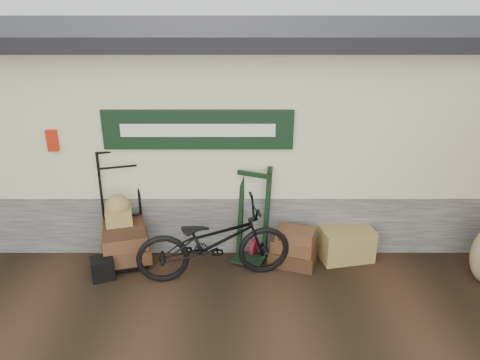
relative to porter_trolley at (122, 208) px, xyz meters
name	(u,v)px	position (x,y,z in m)	size (l,w,h in m)	color
ground	(220,292)	(1.41, -0.83, -0.83)	(80.00, 80.00, 0.00)	black
station_building	(224,119)	(1.41, 1.91, 0.78)	(14.40, 4.10, 3.20)	#4C4C47
porter_trolley	(122,208)	(0.00, 0.00, 0.00)	(0.83, 0.62, 1.67)	black
green_barrow	(253,215)	(1.87, 0.02, -0.12)	(0.52, 0.44, 1.43)	black
suitcase_stack	(293,246)	(2.45, -0.15, -0.54)	(0.65, 0.41, 0.58)	#352010
wicker_hamper	(346,243)	(3.25, 0.02, -0.59)	(0.75, 0.49, 0.49)	olive
black_trunk	(103,268)	(-0.22, -0.50, -0.68)	(0.31, 0.26, 0.31)	black
bicycle	(214,238)	(1.33, -0.46, -0.22)	(2.11, 0.74, 1.23)	black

